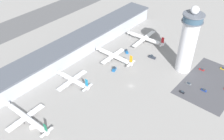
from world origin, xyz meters
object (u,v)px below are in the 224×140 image
Objects in this scene: airplane_gate_alpha at (26,118)px; airplane_gate_bravo at (73,80)px; control_tower at (188,42)px; airplane_gate_charlie at (114,56)px; service_truck_water at (35,126)px; car_yellow_taxi at (204,90)px; airplane_gate_delta at (145,38)px; service_truck_baggage at (126,51)px; car_blue_compact at (223,69)px; car_navy_sedan at (188,84)px; service_truck_catering at (114,69)px; car_grey_coupe at (202,70)px; car_red_hatchback at (182,92)px; service_truck_fuel at (152,57)px.

airplane_gate_bravo reaches higher than airplane_gate_alpha.
control_tower reaches higher than airplane_gate_charlie.
airplane_gate_charlie is at bearing -3.55° from airplane_gate_bravo.
car_yellow_taxi is at bearing -33.70° from service_truck_water.
airplane_gate_delta is 27.91m from service_truck_baggage.
control_tower is at bearing 129.41° from car_blue_compact.
service_truck_water reaches higher than car_navy_sedan.
airplane_gate_delta is (16.47, 51.82, -23.89)m from control_tower.
service_truck_catering is 97.27m from car_blue_compact.
car_blue_compact is 19.23m from car_grey_coupe.
car_navy_sedan is at bearing -31.66° from airplane_gate_alpha.
car_red_hatchback is at bearing -176.02° from car_navy_sedan.
airplane_gate_delta reaches higher than car_yellow_taxi.
car_grey_coupe is (25.37, -0.27, 0.01)m from car_navy_sedan.
airplane_gate_alpha is (-125.86, 54.00, -24.16)m from control_tower.
airplane_gate_bravo is 8.30× the size of car_red_hatchback.
service_truck_catering reaches higher than car_grey_coupe.
airplane_gate_bravo is 113.91m from car_grey_coupe.
airplane_gate_charlie is at bearing 99.11° from car_yellow_taxi.
service_truck_water is 124.83m from car_navy_sedan.
service_truck_fuel is (122.59, -23.88, -3.13)m from airplane_gate_alpha.
car_red_hatchback is at bearing -119.55° from service_truck_fuel.
service_truck_baggage is (-11.04, 54.90, -27.45)m from control_tower.
car_blue_compact is (26.19, -58.02, -0.50)m from service_truck_fuel.
service_truck_fuel is at bearing 106.13° from car_grey_coupe.
airplane_gate_bravo is at bearing 176.45° from airplane_gate_charlie.
car_navy_sedan is 1.00× the size of car_grey_coupe.
service_truck_water is 1.83× the size of car_red_hatchback.
service_truck_catering is 1.51× the size of car_red_hatchback.
service_truck_water is 1.76× the size of car_blue_compact.
airplane_gate_alpha is 5.95× the size of service_truck_water.
control_tower reaches higher than car_grey_coupe.
car_yellow_taxi is at bearing -152.38° from car_grey_coupe.
car_yellow_taxi is at bearing -70.58° from service_truck_catering.
airplane_gate_charlie is 6.77× the size of service_truck_catering.
car_navy_sedan is 1.06× the size of car_yellow_taxi.
service_truck_baggage is at bearing 4.35° from service_truck_water.
airplane_gate_charlie is 9.89× the size of car_blue_compact.
airplane_gate_delta is at bearing 68.05° from car_yellow_taxi.
control_tower is at bearing -83.81° from service_truck_fuel.
car_yellow_taxi is (110.52, -81.11, -3.61)m from airplane_gate_alpha.
service_truck_catering is (-57.40, -6.34, -3.39)m from airplane_gate_delta.
airplane_gate_charlie reaches higher than car_navy_sedan.
control_tower is 67.69m from airplane_gate_charlie.
airplane_gate_charlie is 97.13m from service_truck_water.
airplane_gate_charlie is 84.57m from car_yellow_taxi.
airplane_gate_charlie is at bearing 174.32° from airplane_gate_delta.
service_truck_baggage is at bearing 107.42° from service_truck_fuel.
service_truck_fuel reaches higher than car_navy_sedan.
control_tower is at bearing -48.01° from service_truck_catering.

